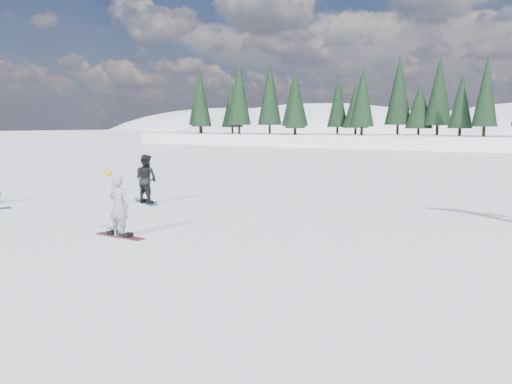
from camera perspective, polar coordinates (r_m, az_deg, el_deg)
ground at (r=15.85m, az=-17.73°, el=-3.02°), size 420.00×420.00×0.00m
alpine_backdrop at (r=201.39m, az=24.64°, el=2.20°), size 412.50×227.00×53.20m
snowboarder_woman at (r=13.13m, az=-15.41°, el=-1.52°), size 0.62×0.45×1.73m
snowboarder_man at (r=18.52m, az=-12.46°, el=1.46°), size 0.88×0.69×1.79m
snowboard_woman at (r=13.28m, az=-15.28°, el=-4.90°), size 1.50×0.29×0.03m
snowboard_man at (r=18.63m, az=-12.38°, el=-1.23°), size 1.49×0.84×0.03m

